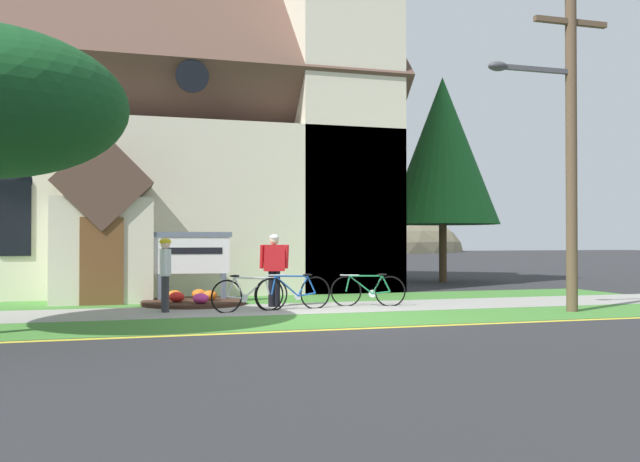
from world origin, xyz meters
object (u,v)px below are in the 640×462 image
church_sign (192,256)px  roadside_conifer (443,151)px  bicycle_yellow (368,290)px  cyclist_in_orange_jersey (274,264)px  cyclist_in_blue_jersey (165,270)px  utility_pole (567,117)px  bicycle_green (294,292)px  bicycle_red (248,294)px

church_sign → roadside_conifer: (9.72, 5.84, 3.70)m
bicycle_yellow → cyclist_in_orange_jersey: (-2.17, 0.41, 0.62)m
cyclist_in_blue_jersey → utility_pole: 9.31m
bicycle_green → cyclist_in_blue_jersey: (-2.79, 0.24, 0.53)m
utility_pole → roadside_conifer: 10.40m
utility_pole → roadside_conifer: same height
church_sign → bicycle_yellow: church_sign is taller
bicycle_yellow → cyclist_in_orange_jersey: bearing=169.3°
cyclist_in_blue_jersey → utility_pole: utility_pole is taller
bicycle_yellow → roadside_conifer: size_ratio=0.22×
bicycle_red → cyclist_in_blue_jersey: size_ratio=1.06×
church_sign → bicycle_red: bearing=-67.9°
bicycle_green → utility_pole: bearing=-20.0°
bicycle_green → cyclist_in_orange_jersey: (-0.30, 0.69, 0.60)m
utility_pole → cyclist_in_orange_jersey: bearing=155.2°
church_sign → roadside_conifer: 11.93m
cyclist_in_orange_jersey → roadside_conifer: size_ratio=0.22×
church_sign → bicycle_green: bearing=-48.4°
church_sign → cyclist_in_blue_jersey: 2.20m
bicycle_green → bicycle_red: bearing=-174.1°
bicycle_red → utility_pole: bearing=-16.2°
bicycle_red → roadside_conifer: size_ratio=0.22×
church_sign → bicycle_green: size_ratio=1.10×
church_sign → bicycle_yellow: (3.89, -2.01, -0.79)m
bicycle_red → bicycle_yellow: bicycle_red is taller
cyclist_in_orange_jersey → utility_pole: utility_pole is taller
church_sign → utility_pole: (7.63, -4.33, 3.06)m
church_sign → bicycle_red: 2.70m
bicycle_yellow → cyclist_in_blue_jersey: (-4.66, -0.05, 0.55)m
bicycle_red → cyclist_in_orange_jersey: 1.26m
bicycle_green → bicycle_red: size_ratio=1.06×
bicycle_green → utility_pole: size_ratio=0.23×
roadside_conifer → bicycle_yellow: bearing=-126.6°
cyclist_in_blue_jersey → roadside_conifer: size_ratio=0.21×
church_sign → bicycle_green: 3.16m
utility_pole → bicycle_green: bearing=160.0°
bicycle_green → cyclist_in_blue_jersey: cyclist_in_blue_jersey is taller
church_sign → roadside_conifer: bearing=31.0°
cyclist_in_blue_jersey → roadside_conifer: roadside_conifer is taller
bicycle_green → cyclist_in_blue_jersey: 2.85m
bicycle_yellow → cyclist_in_blue_jersey: size_ratio=1.07×
bicycle_green → cyclist_in_orange_jersey: cyclist_in_orange_jersey is taller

